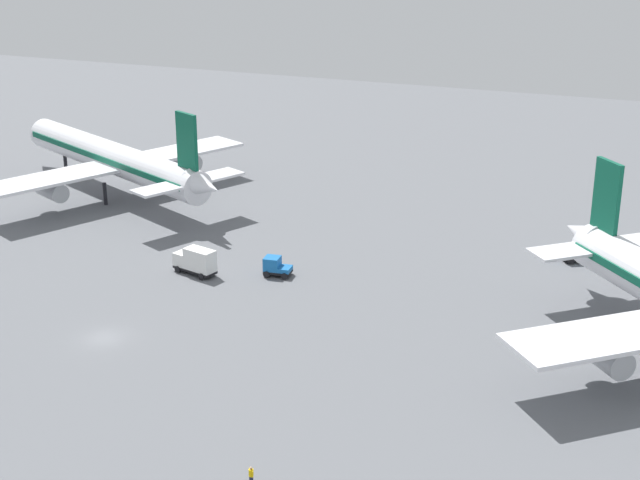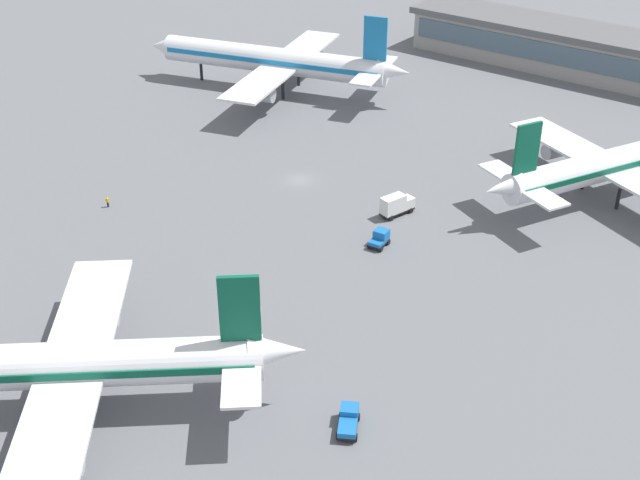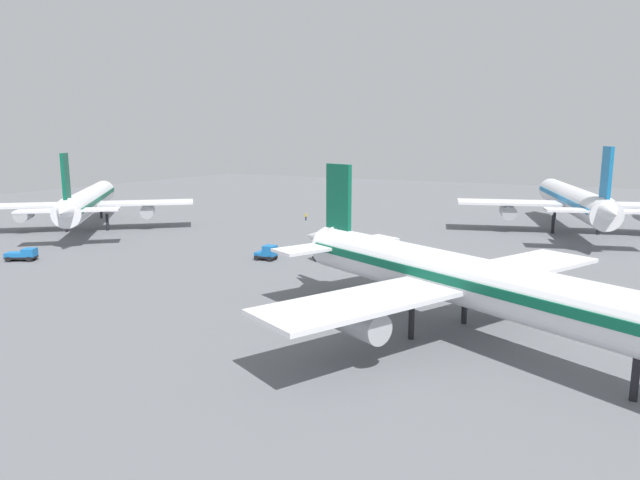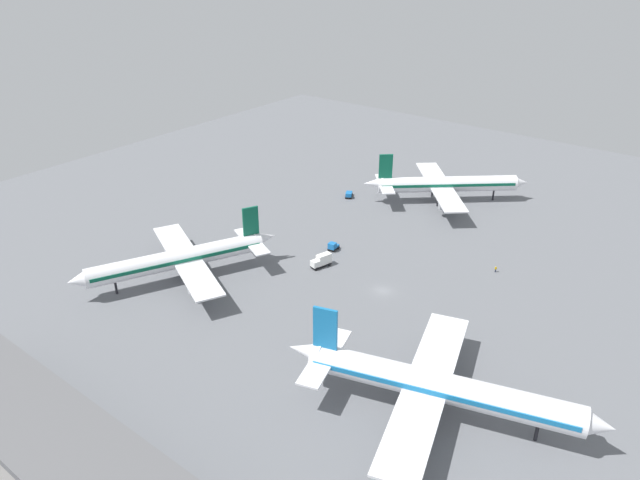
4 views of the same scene
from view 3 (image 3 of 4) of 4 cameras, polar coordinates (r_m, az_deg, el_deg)
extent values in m
plane|color=slate|center=(102.95, 5.92, -0.23)|extent=(288.00, 288.00, 0.00)
cylinder|color=white|center=(53.84, 14.78, -4.07)|extent=(22.86, 41.07, 4.75)
cone|color=white|center=(70.05, 0.04, 0.17)|extent=(5.99, 7.00, 3.80)
cube|color=#0C593F|center=(53.75, 14.80, -3.70)|extent=(22.21, 39.55, 0.86)
cube|color=white|center=(55.28, 13.02, -4.13)|extent=(40.04, 23.88, 0.43)
cylinder|color=#A5A8AD|center=(64.63, 19.65, -3.90)|extent=(4.78, 6.20, 2.61)
cylinder|color=#A5A8AD|center=(47.92, 3.82, -8.20)|extent=(4.78, 6.20, 2.61)
cube|color=white|center=(67.29, 1.85, -0.46)|extent=(16.49, 10.55, 0.34)
cube|color=#0C593F|center=(66.46, 1.88, 4.37)|extent=(2.25, 3.97, 7.61)
cylinder|color=black|center=(47.61, 29.13, -12.11)|extent=(0.57, 0.57, 3.33)
cylinder|color=black|center=(59.86, 14.33, -6.62)|extent=(0.57, 0.57, 3.33)
cylinder|color=black|center=(54.41, 9.17, -8.14)|extent=(0.57, 0.57, 3.33)
cylinder|color=white|center=(124.97, 24.10, 3.70)|extent=(47.13, 18.62, 5.24)
cone|color=white|center=(149.75, 22.06, 4.80)|extent=(6.44, 6.27, 4.98)
cone|color=white|center=(100.41, 27.17, 2.49)|extent=(7.47, 5.89, 4.19)
cube|color=#1972B2|center=(124.93, 24.11, 3.88)|extent=(45.34, 18.18, 0.94)
cube|color=white|center=(122.72, 24.32, 3.33)|extent=(20.22, 45.53, 0.47)
cylinder|color=#A5A8AD|center=(120.77, 18.38, 2.74)|extent=(6.76, 4.53, 2.88)
cube|color=white|center=(104.22, 26.59, 2.64)|extent=(9.26, 18.56, 0.38)
cube|color=#1972B2|center=(103.69, 26.87, 6.08)|extent=(4.54, 1.85, 8.38)
cylinder|color=black|center=(141.68, 22.55, 2.67)|extent=(0.63, 0.63, 3.67)
cylinder|color=black|center=(120.95, 22.39, 1.50)|extent=(0.63, 0.63, 3.67)
cylinder|color=black|center=(122.81, 26.23, 1.33)|extent=(0.63, 0.63, 3.67)
cylinder|color=white|center=(126.47, -22.27, 3.70)|extent=(36.66, 32.77, 4.88)
cone|color=white|center=(149.72, -20.83, 4.71)|extent=(6.72, 6.70, 4.63)
cone|color=white|center=(103.30, -24.39, 2.63)|extent=(7.16, 6.94, 3.90)
cube|color=#0C593F|center=(126.43, -22.29, 3.86)|extent=(35.39, 31.68, 0.88)
cube|color=white|center=(124.34, -22.42, 3.36)|extent=(32.99, 36.45, 0.44)
cylinder|color=#A5A8AD|center=(127.05, -27.62, 2.32)|extent=(6.11, 5.81, 2.68)
cylinder|color=#A5A8AD|center=(123.11, -16.95, 2.83)|extent=(6.11, 5.81, 2.68)
cube|color=white|center=(106.91, -24.00, 2.76)|extent=(14.05, 15.32, 0.35)
cube|color=#0C593F|center=(106.39, -24.23, 5.88)|extent=(3.56, 3.19, 7.80)
cylinder|color=black|center=(142.16, -21.16, 2.74)|extent=(0.59, 0.59, 3.41)
cylinder|color=black|center=(124.21, -24.18, 1.52)|extent=(0.59, 0.59, 3.41)
cylinder|color=black|center=(122.89, -20.61, 1.68)|extent=(0.59, 0.59, 3.41)
cube|color=black|center=(85.99, 0.97, -1.91)|extent=(3.29, 5.90, 0.30)
cube|color=white|center=(84.55, 1.92, -1.47)|extent=(2.30, 2.23, 1.60)
cube|color=#3F596B|center=(83.97, 2.34, -1.33)|extent=(1.56, 0.49, 0.90)
cube|color=white|center=(86.29, 0.53, -0.88)|extent=(2.82, 4.16, 2.60)
cylinder|color=black|center=(85.44, 2.37, -2.10)|extent=(0.50, 0.85, 0.80)
cylinder|color=black|center=(84.05, 1.52, -2.30)|extent=(0.50, 0.85, 0.80)
cylinder|color=black|center=(88.00, 0.44, -1.72)|extent=(0.50, 0.85, 0.80)
cylinder|color=black|center=(86.65, -0.41, -1.91)|extent=(0.50, 0.85, 0.80)
cube|color=black|center=(98.56, -27.84, -1.54)|extent=(3.87, 4.76, 0.30)
cube|color=#1966B2|center=(97.87, -27.19, -1.11)|extent=(2.55, 2.51, 1.20)
cube|color=#3F596B|center=(97.49, -26.77, -0.97)|extent=(1.42, 0.88, 0.67)
cube|color=#1966B2|center=(98.87, -28.34, -1.28)|extent=(2.95, 3.20, 0.60)
cylinder|color=black|center=(98.78, -26.80, -1.52)|extent=(0.66, 0.84, 0.80)
cylinder|color=black|center=(97.09, -27.26, -1.74)|extent=(0.66, 0.84, 0.80)
cylinder|color=black|center=(100.10, -28.40, -1.51)|extent=(0.66, 0.84, 0.80)
cylinder|color=black|center=(98.44, -28.88, -1.73)|extent=(0.66, 0.84, 0.80)
cube|color=black|center=(88.13, -5.47, -1.65)|extent=(2.24, 3.39, 0.30)
cube|color=#1966B2|center=(87.62, -5.08, -1.08)|extent=(2.08, 2.00, 1.60)
cube|color=#3F596B|center=(87.20, -4.60, -0.92)|extent=(1.60, 0.25, 0.90)
cube|color=#1966B2|center=(88.46, -5.99, -1.35)|extent=(2.04, 1.60, 0.50)
cylinder|color=black|center=(88.49, -4.54, -1.69)|extent=(0.39, 0.83, 0.80)
cylinder|color=black|center=(86.83, -5.10, -1.93)|extent=(0.39, 0.83, 0.80)
cylinder|color=black|center=(89.49, -5.83, -1.57)|extent=(0.39, 0.83, 0.80)
cylinder|color=black|center=(87.85, -6.40, -1.81)|extent=(0.39, 0.83, 0.80)
cylinder|color=#1E2338|center=(129.53, -1.43, 2.18)|extent=(0.45, 0.45, 0.85)
cylinder|color=yellow|center=(129.43, -1.43, 2.50)|extent=(0.53, 0.53, 0.60)
sphere|color=tan|center=(129.38, -1.43, 2.68)|extent=(0.22, 0.22, 0.22)
cylinder|color=yellow|center=(129.65, -1.47, 2.52)|extent=(0.10, 0.10, 0.54)
cylinder|color=yellow|center=(129.21, -1.39, 2.49)|extent=(0.10, 0.10, 0.54)
camera|label=1|loc=(191.89, -0.43, 17.55)|focal=53.14mm
camera|label=2|loc=(142.83, -58.51, 23.18)|focal=47.70mm
camera|label=4|loc=(180.93, 54.91, 24.63)|focal=33.66mm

